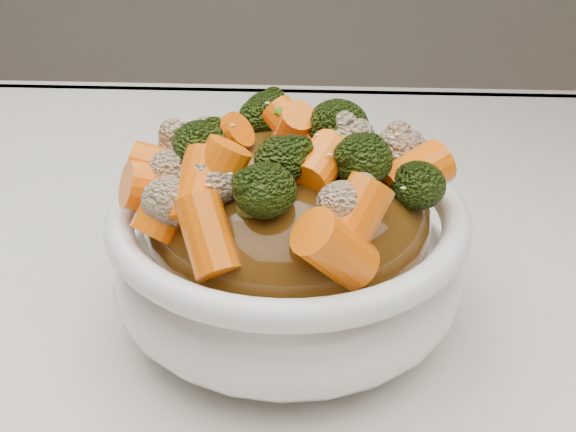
# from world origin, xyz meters

# --- Properties ---
(tablecloth) EXTENTS (1.20, 0.80, 0.04)m
(tablecloth) POSITION_xyz_m (0.00, 0.00, 0.73)
(tablecloth) COLOR silver
(tablecloth) RESTS_ON dining_table
(bowl) EXTENTS (0.26, 0.26, 0.08)m
(bowl) POSITION_xyz_m (0.04, 0.02, 0.79)
(bowl) COLOR white
(bowl) RESTS_ON tablecloth
(sauce_base) EXTENTS (0.21, 0.21, 0.09)m
(sauce_base) POSITION_xyz_m (0.04, 0.02, 0.82)
(sauce_base) COLOR #4F2F0D
(sauce_base) RESTS_ON bowl
(carrots) EXTENTS (0.21, 0.21, 0.05)m
(carrots) POSITION_xyz_m (0.04, 0.02, 0.88)
(carrots) COLOR orange
(carrots) RESTS_ON sauce_base
(broccoli) EXTENTS (0.21, 0.21, 0.04)m
(broccoli) POSITION_xyz_m (0.04, 0.02, 0.88)
(broccoli) COLOR black
(broccoli) RESTS_ON sauce_base
(cauliflower) EXTENTS (0.21, 0.21, 0.03)m
(cauliflower) POSITION_xyz_m (0.04, 0.02, 0.87)
(cauliflower) COLOR tan
(cauliflower) RESTS_ON sauce_base
(scallions) EXTENTS (0.16, 0.16, 0.02)m
(scallions) POSITION_xyz_m (0.04, 0.02, 0.88)
(scallions) COLOR #448C20
(scallions) RESTS_ON sauce_base
(sesame_seeds) EXTENTS (0.19, 0.19, 0.01)m
(sesame_seeds) POSITION_xyz_m (0.04, 0.02, 0.88)
(sesame_seeds) COLOR beige
(sesame_seeds) RESTS_ON sauce_base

